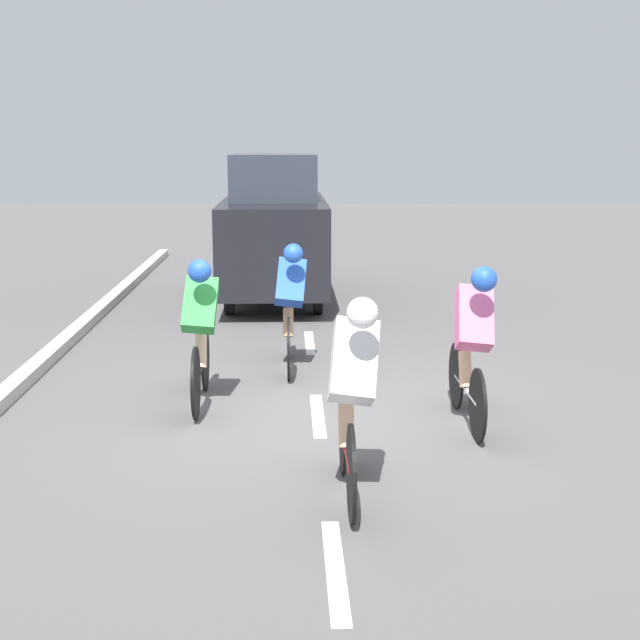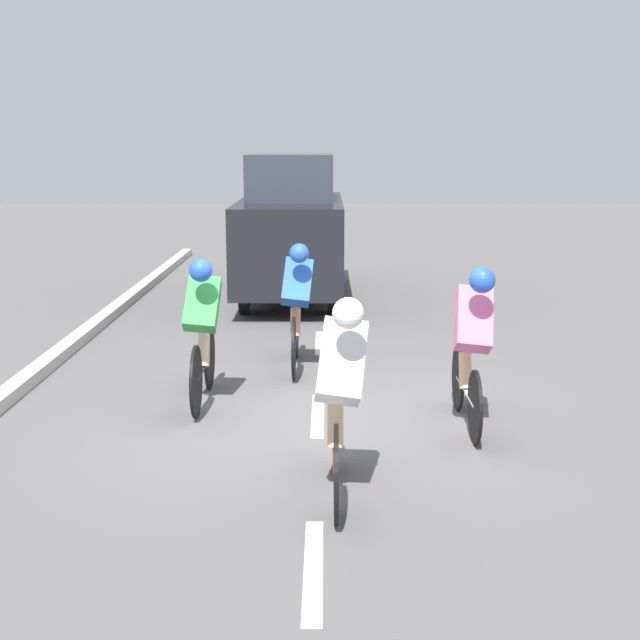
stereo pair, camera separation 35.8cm
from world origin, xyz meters
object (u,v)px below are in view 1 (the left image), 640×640
object	(u,v)px
cyclist_blue	(290,304)
cyclist_pink	(472,341)
cyclist_green	(200,329)
support_car	(274,228)
cyclist_white	(352,393)

from	to	relation	value
cyclist_blue	cyclist_pink	world-z (taller)	cyclist_pink
cyclist_green	cyclist_blue	xyz separation A→B (m)	(-0.90, -1.42, -0.01)
cyclist_blue	support_car	world-z (taller)	support_car
cyclist_green	cyclist_pink	size ratio (longest dim) A/B	1.02
cyclist_green	cyclist_blue	world-z (taller)	cyclist_green
cyclist_white	cyclist_blue	bearing A→B (deg)	-83.52
cyclist_green	cyclist_pink	distance (m)	2.68
cyclist_white	cyclist_pink	bearing A→B (deg)	-126.09
cyclist_white	cyclist_green	xyz separation A→B (m)	(1.34, -2.45, -0.03)
support_car	cyclist_white	bearing A→B (deg)	94.47
cyclist_green	support_car	size ratio (longest dim) A/B	0.38
cyclist_pink	support_car	distance (m)	7.33
support_car	cyclist_blue	bearing A→B (deg)	92.88
cyclist_green	support_car	xyz separation A→B (m)	(-0.65, -6.31, 0.40)
cyclist_white	cyclist_blue	world-z (taller)	cyclist_white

